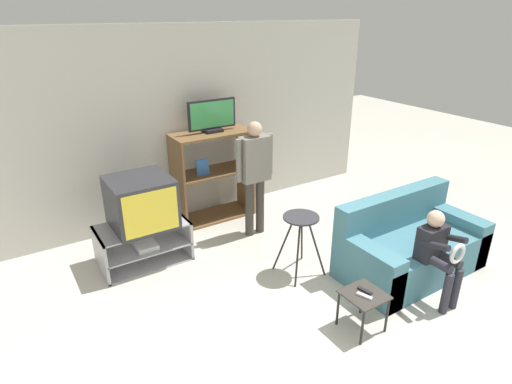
{
  "coord_description": "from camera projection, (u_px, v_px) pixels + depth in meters",
  "views": [
    {
      "loc": [
        -2.11,
        -1.66,
        2.76
      ],
      "look_at": [
        0.21,
        1.98,
        0.9
      ],
      "focal_mm": 30.0,
      "sensor_mm": 36.0,
      "label": 1
    }
  ],
  "objects": [
    {
      "name": "television_main",
      "position": [
        141.0,
        202.0,
        4.78
      ],
      "size": [
        0.67,
        0.67,
        0.57
      ],
      "color": "#2D2D33",
      "rests_on": "tv_stand"
    },
    {
      "name": "remote_control_black",
      "position": [
        365.0,
        291.0,
        3.89
      ],
      "size": [
        0.06,
        0.15,
        0.02
      ],
      "primitive_type": "cube",
      "rotation": [
        0.0,
        0.0,
        0.19
      ],
      "color": "#232328",
      "rests_on": "snack_table"
    },
    {
      "name": "couch",
      "position": [
        409.0,
        247.0,
        4.8
      ],
      "size": [
        1.66,
        0.84,
        0.86
      ],
      "color": "teal",
      "rests_on": "ground_plane"
    },
    {
      "name": "wall_back",
      "position": [
        177.0,
        127.0,
        5.72
      ],
      "size": [
        6.4,
        0.06,
        2.6
      ],
      "color": "beige",
      "rests_on": "ground_plane"
    },
    {
      "name": "ground_plane",
      "position": [
        367.0,
        383.0,
        3.42
      ],
      "size": [
        18.0,
        18.0,
        0.0
      ],
      "primitive_type": "plane",
      "color": "beige"
    },
    {
      "name": "tv_stand",
      "position": [
        144.0,
        244.0,
        4.98
      ],
      "size": [
        1.02,
        0.57,
        0.48
      ],
      "color": "#A8A8AD",
      "rests_on": "ground_plane"
    },
    {
      "name": "folding_stool",
      "position": [
        301.0,
        226.0,
        4.64
      ],
      "size": [
        0.44,
        0.44,
        0.71
      ],
      "color": "black",
      "rests_on": "ground_plane"
    },
    {
      "name": "snack_table",
      "position": [
        364.0,
        299.0,
        3.88
      ],
      "size": [
        0.36,
        0.36,
        0.38
      ],
      "color": "#38332D",
      "rests_on": "ground_plane"
    },
    {
      "name": "television_flat",
      "position": [
        212.0,
        117.0,
        5.63
      ],
      "size": [
        0.68,
        0.2,
        0.43
      ],
      "color": "black",
      "rests_on": "media_shelf"
    },
    {
      "name": "media_shelf",
      "position": [
        213.0,
        175.0,
        5.91
      ],
      "size": [
        1.08,
        0.49,
        1.24
      ],
      "color": "brown",
      "rests_on": "ground_plane"
    },
    {
      "name": "remote_control_white",
      "position": [
        364.0,
        296.0,
        3.81
      ],
      "size": [
        0.08,
        0.15,
        0.02
      ],
      "primitive_type": "cube",
      "rotation": [
        0.0,
        0.0,
        0.35
      ],
      "color": "silver",
      "rests_on": "snack_table"
    },
    {
      "name": "person_seated_child",
      "position": [
        438.0,
        250.0,
        4.19
      ],
      "size": [
        0.33,
        0.43,
        0.97
      ],
      "color": "#2D2D38",
      "rests_on": "ground_plane"
    },
    {
      "name": "person_standing_adult",
      "position": [
        255.0,
        169.0,
        5.35
      ],
      "size": [
        0.53,
        0.2,
        1.51
      ],
      "color": "#3D3833",
      "rests_on": "ground_plane"
    }
  ]
}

